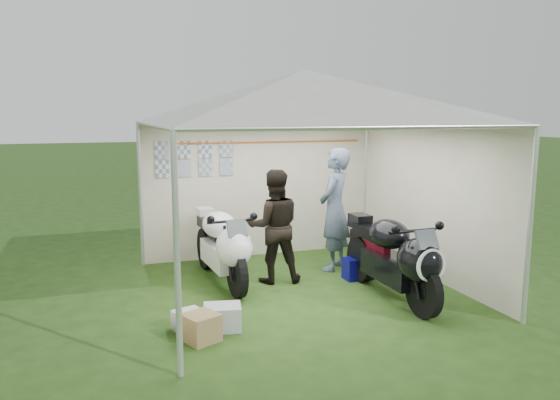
% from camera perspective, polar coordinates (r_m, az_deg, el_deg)
% --- Properties ---
extents(ground, '(80.00, 80.00, 0.00)m').
position_cam_1_polar(ground, '(7.74, 2.36, -9.29)').
color(ground, '#223D13').
rests_on(ground, ground).
extents(canopy_tent, '(5.66, 5.66, 3.00)m').
position_cam_1_polar(canopy_tent, '(7.37, 2.40, 10.14)').
color(canopy_tent, silver).
rests_on(canopy_tent, ground).
extents(motorcycle_white, '(0.57, 2.15, 1.06)m').
position_cam_1_polar(motorcycle_white, '(7.86, -6.01, -4.57)').
color(motorcycle_white, black).
rests_on(motorcycle_white, ground).
extents(motorcycle_black, '(0.51, 2.20, 1.08)m').
position_cam_1_polar(motorcycle_black, '(7.28, 11.96, -5.71)').
color(motorcycle_black, black).
rests_on(motorcycle_black, ground).
extents(paddock_stand, '(0.43, 0.27, 0.32)m').
position_cam_1_polar(paddock_stand, '(8.24, 8.18, -7.06)').
color(paddock_stand, '#1512BA').
rests_on(paddock_stand, ground).
extents(person_dark_jacket, '(0.89, 0.75, 1.65)m').
position_cam_1_polar(person_dark_jacket, '(7.87, -0.64, -2.75)').
color(person_dark_jacket, black).
rests_on(person_dark_jacket, ground).
extents(person_blue_jacket, '(0.81, 0.82, 1.91)m').
position_cam_1_polar(person_blue_jacket, '(8.52, 5.73, -0.98)').
color(person_blue_jacket, slate).
rests_on(person_blue_jacket, ground).
extents(equipment_box, '(0.46, 0.38, 0.45)m').
position_cam_1_polar(equipment_box, '(9.54, 9.01, -4.41)').
color(equipment_box, black).
rests_on(equipment_box, ground).
extents(crate_0, '(0.48, 0.40, 0.28)m').
position_cam_1_polar(crate_0, '(6.38, -6.03, -12.09)').
color(crate_0, '#B1B7BB').
rests_on(crate_0, ground).
extents(crate_1, '(0.45, 0.45, 0.30)m').
position_cam_1_polar(crate_1, '(6.11, -8.25, -13.05)').
color(crate_1, '#94754B').
rests_on(crate_1, ground).
extents(crate_2, '(0.37, 0.34, 0.23)m').
position_cam_1_polar(crate_2, '(6.43, -9.57, -12.28)').
color(crate_2, silver).
rests_on(crate_2, ground).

